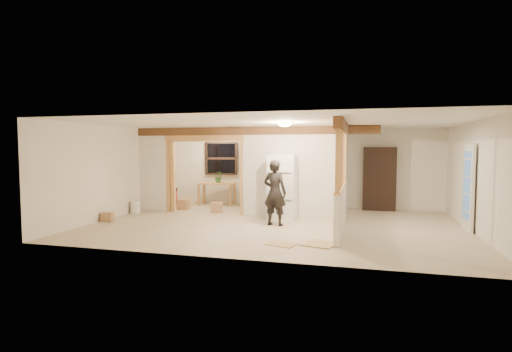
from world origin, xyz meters
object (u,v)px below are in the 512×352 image
(refrigerator, at_px, (282,187))
(shop_vac, at_px, (172,196))
(work_table, at_px, (217,194))
(woman, at_px, (275,193))
(bookshelf, at_px, (379,179))

(refrigerator, distance_m, shop_vac, 4.52)
(work_table, height_order, shop_vac, work_table)
(refrigerator, distance_m, work_table, 3.33)
(woman, distance_m, shop_vac, 4.94)
(work_table, relative_size, shop_vac, 2.09)
(work_table, xyz_separation_m, bookshelf, (5.19, 0.23, 0.59))
(shop_vac, bearing_deg, refrigerator, -22.52)
(refrigerator, xyz_separation_m, work_table, (-2.62, 1.99, -0.48))
(work_table, bearing_deg, shop_vac, 178.41)
(refrigerator, bearing_deg, bookshelf, 40.90)
(woman, xyz_separation_m, work_table, (-2.62, 2.93, -0.43))
(refrigerator, relative_size, bookshelf, 0.89)
(refrigerator, height_order, work_table, refrigerator)
(woman, xyz_separation_m, shop_vac, (-4.13, 2.65, -0.52))
(woman, relative_size, bookshelf, 0.84)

